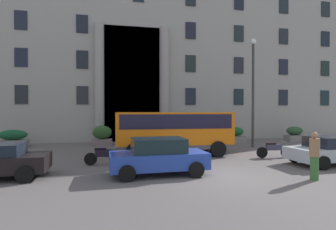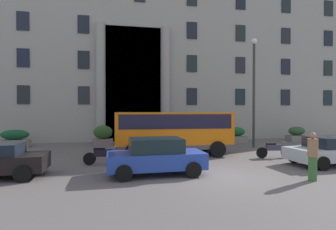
# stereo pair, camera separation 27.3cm
# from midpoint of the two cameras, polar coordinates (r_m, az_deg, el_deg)

# --- Properties ---
(ground_plane) EXTENTS (80.00, 64.00, 0.12)m
(ground_plane) POSITION_cam_midpoint_polar(r_m,az_deg,el_deg) (10.97, 11.60, -13.14)
(ground_plane) COLOR #585151
(office_building_facade) EXTENTS (40.52, 9.64, 17.75)m
(office_building_facade) POSITION_cam_midpoint_polar(r_m,az_deg,el_deg) (28.31, -2.67, 13.67)
(office_building_facade) COLOR gray
(office_building_facade) RESTS_ON ground_plane
(orange_minibus) EXTENTS (6.74, 2.99, 2.52)m
(orange_minibus) POSITION_cam_midpoint_polar(r_m,az_deg,el_deg) (15.68, 0.67, -3.04)
(orange_minibus) COLOR orange
(orange_minibus) RESTS_ON ground_plane
(bus_stop_sign) EXTENTS (0.44, 0.08, 2.49)m
(bus_stop_sign) POSITION_cam_midpoint_polar(r_m,az_deg,el_deg) (18.91, 12.50, -2.33)
(bus_stop_sign) COLOR #9C9818
(bus_stop_sign) RESTS_ON ground_plane
(hedge_planter_entrance_right) EXTENTS (1.55, 0.99, 1.27)m
(hedge_planter_entrance_right) POSITION_cam_midpoint_polar(r_m,az_deg,el_deg) (25.15, 25.36, -3.75)
(hedge_planter_entrance_right) COLOR slate
(hedge_planter_entrance_right) RESTS_ON ground_plane
(hedge_planter_far_east) EXTENTS (2.01, 0.88, 1.26)m
(hedge_planter_far_east) POSITION_cam_midpoint_polar(r_m,az_deg,el_deg) (21.89, -30.79, -4.46)
(hedge_planter_far_east) COLOR gray
(hedge_planter_far_east) RESTS_ON ground_plane
(hedge_planter_west) EXTENTS (1.63, 0.91, 1.28)m
(hedge_planter_west) POSITION_cam_midpoint_polar(r_m,az_deg,el_deg) (22.40, 13.83, -4.23)
(hedge_planter_west) COLOR gray
(hedge_planter_west) RESTS_ON ground_plane
(hedge_planter_entrance_left) EXTENTS (2.14, 0.92, 1.44)m
(hedge_planter_entrance_left) POSITION_cam_midpoint_polar(r_m,az_deg,el_deg) (21.22, 6.04, -4.28)
(hedge_planter_entrance_left) COLOR slate
(hedge_planter_entrance_left) RESTS_ON ground_plane
(hedge_planter_far_west) EXTENTS (1.46, 0.83, 1.50)m
(hedge_planter_far_west) POSITION_cam_midpoint_polar(r_m,az_deg,el_deg) (20.53, -14.39, -4.38)
(hedge_planter_far_west) COLOR slate
(hedge_planter_far_west) RESTS_ON ground_plane
(parked_compact_extra) EXTENTS (3.97, 2.04, 1.48)m
(parked_compact_extra) POSITION_cam_midpoint_polar(r_m,az_deg,el_deg) (10.91, -2.84, -8.85)
(parked_compact_extra) COLOR #223D9B
(parked_compact_extra) RESTS_ON ground_plane
(parked_estate_mid) EXTENTS (4.68, 2.18, 1.36)m
(parked_estate_mid) POSITION_cam_midpoint_polar(r_m,az_deg,el_deg) (15.20, 31.90, -6.41)
(parked_estate_mid) COLOR #AFB7BD
(parked_estate_mid) RESTS_ON ground_plane
(motorcycle_far_end) EXTENTS (1.90, 0.57, 0.89)m
(motorcycle_far_end) POSITION_cam_midpoint_polar(r_m,az_deg,el_deg) (13.15, -14.35, -8.52)
(motorcycle_far_end) COLOR black
(motorcycle_far_end) RESTS_ON ground_plane
(motorcycle_near_kerb) EXTENTS (2.03, 0.55, 0.89)m
(motorcycle_near_kerb) POSITION_cam_midpoint_polar(r_m,az_deg,el_deg) (15.86, 21.33, -6.93)
(motorcycle_near_kerb) COLOR black
(motorcycle_near_kerb) RESTS_ON ground_plane
(pedestrian_man_crossing) EXTENTS (0.36, 0.36, 1.80)m
(pedestrian_man_crossing) POSITION_cam_midpoint_polar(r_m,az_deg,el_deg) (11.36, 28.45, -7.74)
(pedestrian_man_crossing) COLOR #366530
(pedestrian_man_crossing) RESTS_ON ground_plane
(lamppost_plaza_centre) EXTENTS (0.40, 0.40, 7.74)m
(lamppost_plaza_centre) POSITION_cam_midpoint_polar(r_m,az_deg,el_deg) (19.86, 17.50, 6.32)
(lamppost_plaza_centre) COLOR #313430
(lamppost_plaza_centre) RESTS_ON ground_plane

